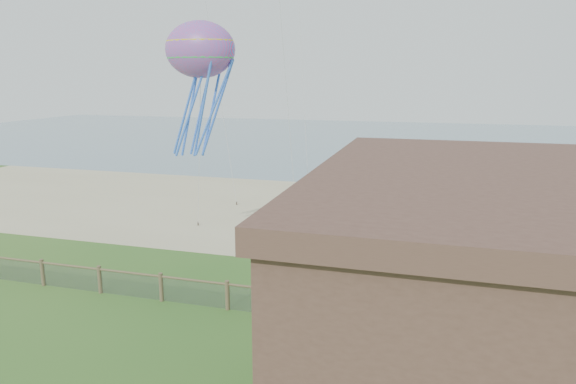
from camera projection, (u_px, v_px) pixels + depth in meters
The scene contains 5 objects.
sand_beach at pixel (316, 212), 35.89m from camera, with size 72.00×20.00×0.02m, color tan.
ocean at pixel (382, 140), 77.16m from camera, with size 160.00×68.00×0.02m, color slate.
chainlink_fence at pixel (227, 297), 20.77m from camera, with size 36.20×0.20×1.25m, color brown, non-canonical shape.
picnic_table at pixel (376, 336), 17.93m from camera, with size 1.85×1.39×0.78m, color brown, non-canonical shape.
octopus_kite at pixel (201, 87), 27.48m from camera, with size 3.71×2.62×7.64m, color #FE286E, non-canonical shape.
Camera 1 is at (7.70, -11.91, 9.23)m, focal length 32.00 mm.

